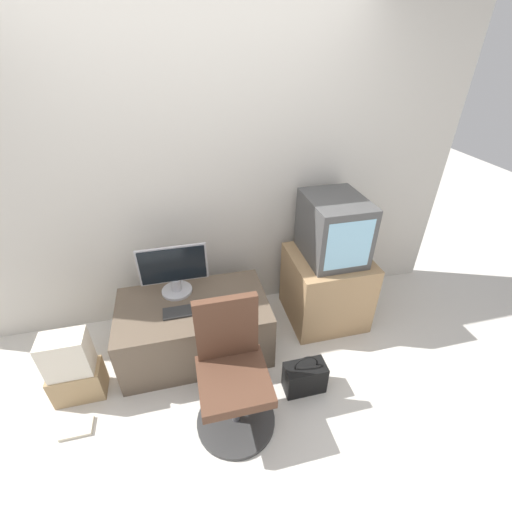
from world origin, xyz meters
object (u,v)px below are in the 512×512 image
Objects in this scene: keyboard at (184,311)px; cardboard_box_lower at (79,382)px; main_monitor at (174,270)px; book at (77,428)px; crt_tv at (333,228)px; handbag at (305,377)px; mouse at (211,304)px; office_chair at (232,378)px.

keyboard reaches higher than cardboard_box_lower.
main_monitor is 2.57× the size of book.
main_monitor is 1.73× the size of keyboard.
crt_tv is (1.24, 0.24, 0.40)m from keyboard.
book is at bearing 178.04° from handbag.
cardboard_box_lower is 1.61m from handbag.
cardboard_box_lower is (-0.79, -0.15, -0.37)m from keyboard.
handbag is at bearing -1.96° from book.
crt_tv is 2.31m from book.
mouse is at bearing 5.95° from keyboard.
office_chair is 0.60m from handbag.
keyboard is at bearing -174.05° from mouse.
handbag is at bearing -42.11° from main_monitor.
main_monitor reaches higher than keyboard.
handbag is (0.58, -0.51, -0.38)m from mouse.
book is (0.01, -0.28, -0.12)m from cardboard_box_lower.
crt_tv is 1.65× the size of cardboard_box_lower.
keyboard is 0.64m from office_chair.
keyboard is at bearing -82.33° from main_monitor.
handbag is (-0.45, -0.73, -0.78)m from crt_tv.
handbag reaches higher than cardboard_box_lower.
cardboard_box_lower is at bearing 167.93° from handbag.
handbag is at bearing -121.71° from crt_tv.
main_monitor reaches higher than cardboard_box_lower.
office_chair is 2.72× the size of cardboard_box_lower.
book is (-1.04, 0.14, -0.38)m from office_chair.
mouse is at bearing 138.74° from handbag.
main_monitor is at bearing 28.44° from cardboard_box_lower.
crt_tv is 2.80× the size of book.
handbag is 1.58m from book.
mouse is 1.08m from cardboard_box_lower.
handbag is at bearing -41.26° from mouse.
book is (-0.78, -0.44, -0.48)m from keyboard.
mouse is 0.18× the size of cardboard_box_lower.
handbag is (0.82, -0.75, -0.57)m from main_monitor.
keyboard is (0.03, -0.26, -0.20)m from main_monitor.
cardboard_box_lower reaches higher than book.
mouse reaches higher than handbag.
crt_tv reaches higher than cardboard_box_lower.
handbag is 1.69× the size of book.
mouse is (0.24, -0.23, -0.19)m from main_monitor.
crt_tv reaches higher than handbag.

